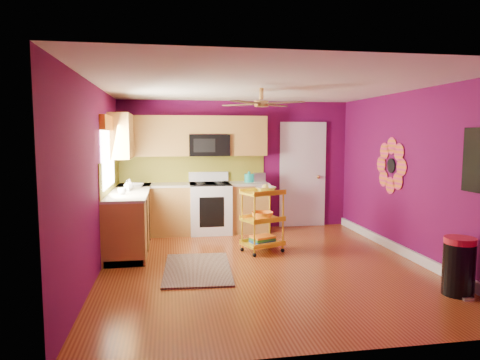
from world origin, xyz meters
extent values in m
plane|color=maroon|center=(0.00, 0.00, 0.00)|extent=(5.00, 5.00, 0.00)
cube|color=#610B46|center=(0.00, 2.50, 1.25)|extent=(4.50, 0.04, 2.50)
cube|color=#610B46|center=(0.00, -2.50, 1.25)|extent=(4.50, 0.04, 2.50)
cube|color=#610B46|center=(-2.25, 0.00, 1.25)|extent=(0.04, 5.00, 2.50)
cube|color=#610B46|center=(2.25, 0.00, 1.25)|extent=(0.04, 5.00, 2.50)
cube|color=silver|center=(0.00, 0.00, 2.50)|extent=(4.50, 5.00, 0.04)
cube|color=white|center=(2.22, 0.00, 0.07)|extent=(0.05, 4.90, 0.14)
cube|color=olive|center=(-1.95, 1.35, 0.45)|extent=(0.60, 2.30, 0.90)
cube|color=olive|center=(-0.85, 2.20, 0.45)|extent=(2.80, 0.60, 0.90)
cube|color=beige|center=(-1.95, 1.35, 0.92)|extent=(0.63, 2.30, 0.04)
cube|color=beige|center=(-0.85, 2.20, 0.92)|extent=(2.80, 0.63, 0.04)
cube|color=black|center=(-1.95, 1.35, 0.05)|extent=(0.54, 2.30, 0.10)
cube|color=black|center=(-0.85, 2.20, 0.05)|extent=(2.80, 0.54, 0.10)
cube|color=white|center=(-0.55, 2.17, 0.46)|extent=(0.76, 0.66, 0.92)
cube|color=black|center=(-0.55, 2.17, 0.93)|extent=(0.76, 0.62, 0.03)
cube|color=white|center=(-0.55, 2.45, 1.04)|extent=(0.76, 0.06, 0.18)
cube|color=black|center=(-0.55, 1.84, 0.45)|extent=(0.45, 0.02, 0.55)
cube|color=olive|center=(-1.59, 2.33, 1.83)|extent=(1.32, 0.33, 0.75)
cube|color=olive|center=(0.19, 2.33, 1.83)|extent=(0.72, 0.33, 0.75)
cube|color=olive|center=(-0.55, 2.33, 2.03)|extent=(0.76, 0.33, 0.34)
cube|color=olive|center=(-2.08, 1.85, 1.83)|extent=(0.33, 1.30, 0.75)
cube|color=black|center=(-0.55, 2.30, 1.65)|extent=(0.76, 0.38, 0.40)
cube|color=olive|center=(-0.85, 2.49, 1.20)|extent=(2.80, 0.01, 0.51)
cube|color=olive|center=(-2.24, 1.35, 1.20)|extent=(0.01, 2.30, 0.51)
cube|color=white|center=(-2.23, 1.05, 1.55)|extent=(0.03, 1.20, 1.00)
cube|color=orange|center=(-2.20, 1.05, 2.02)|extent=(0.08, 1.35, 0.22)
cube|color=white|center=(1.35, 2.48, 1.02)|extent=(0.85, 0.04, 2.05)
cube|color=white|center=(1.35, 2.46, 1.02)|extent=(0.95, 0.02, 2.15)
sphere|color=#BF8C3F|center=(1.67, 2.42, 1.00)|extent=(0.07, 0.07, 0.07)
cylinder|color=black|center=(2.23, 0.60, 1.35)|extent=(0.01, 0.24, 0.24)
cube|color=black|center=(2.21, -1.40, 1.55)|extent=(0.01, 0.56, 0.76)
cylinder|color=#BF8C3F|center=(0.00, 0.20, 2.42)|extent=(0.06, 0.06, 0.16)
cylinder|color=#BF8C3F|center=(0.00, 0.20, 2.28)|extent=(0.20, 0.20, 0.08)
cube|color=#4C2D19|center=(0.27, 0.47, 2.28)|extent=(0.47, 0.47, 0.01)
cube|color=#4C2D19|center=(-0.27, 0.47, 2.28)|extent=(0.47, 0.47, 0.01)
cube|color=#4C2D19|center=(-0.27, -0.07, 2.28)|extent=(0.47, 0.47, 0.01)
cube|color=#4C2D19|center=(0.27, -0.07, 2.28)|extent=(0.47, 0.47, 0.01)
cube|color=black|center=(-0.94, -0.05, 0.01)|extent=(0.98, 1.51, 0.02)
cylinder|color=yellow|center=(-0.05, 0.42, 0.50)|extent=(0.03, 0.03, 0.92)
cylinder|color=yellow|center=(0.45, 0.61, 0.50)|extent=(0.03, 0.03, 0.92)
cylinder|color=yellow|center=(-0.18, 0.77, 0.50)|extent=(0.03, 0.03, 0.92)
cylinder|color=yellow|center=(0.32, 0.96, 0.50)|extent=(0.03, 0.03, 0.92)
sphere|color=black|center=(-0.05, 0.42, 0.03)|extent=(0.06, 0.06, 0.06)
sphere|color=black|center=(0.45, 0.61, 0.03)|extent=(0.06, 0.06, 0.06)
sphere|color=black|center=(-0.18, 0.77, 0.03)|extent=(0.06, 0.06, 0.06)
sphere|color=black|center=(0.32, 0.96, 0.03)|extent=(0.06, 0.06, 0.06)
cube|color=yellow|center=(0.13, 0.69, 0.94)|extent=(0.71, 0.62, 0.03)
cube|color=yellow|center=(0.13, 0.69, 0.52)|extent=(0.71, 0.62, 0.03)
cube|color=yellow|center=(0.13, 0.69, 0.13)|extent=(0.71, 0.62, 0.03)
imported|color=beige|center=(0.18, 0.71, 1.00)|extent=(0.42, 0.42, 0.08)
sphere|color=yellow|center=(0.18, 0.71, 1.02)|extent=(0.11, 0.11, 0.11)
imported|color=orange|center=(0.13, 0.69, 0.59)|extent=(0.44, 0.44, 0.11)
cube|color=navy|center=(0.13, 0.69, 0.17)|extent=(0.42, 0.37, 0.04)
cube|color=#267233|center=(0.13, 0.69, 0.21)|extent=(0.42, 0.37, 0.04)
cube|color=orange|center=(0.13, 0.69, 0.24)|extent=(0.42, 0.37, 0.03)
cylinder|color=black|center=(1.97, -1.47, 0.30)|extent=(0.36, 0.36, 0.60)
cylinder|color=red|center=(1.97, -1.47, 0.64)|extent=(0.35, 0.35, 0.07)
cube|color=beige|center=(1.97, -1.64, 0.02)|extent=(0.12, 0.06, 0.03)
cylinder|color=teal|center=(0.21, 2.24, 1.02)|extent=(0.18, 0.18, 0.16)
sphere|color=teal|center=(0.21, 2.24, 1.12)|extent=(0.06, 0.06, 0.06)
cube|color=beige|center=(0.40, 2.20, 1.03)|extent=(0.22, 0.15, 0.18)
imported|color=#EA3F72|center=(-1.98, 1.26, 1.03)|extent=(0.08, 0.08, 0.18)
imported|color=white|center=(-1.95, 1.48, 1.03)|extent=(0.14, 0.14, 0.18)
imported|color=white|center=(-1.86, 1.85, 0.97)|extent=(0.25, 0.25, 0.06)
imported|color=white|center=(-2.01, 0.89, 0.99)|extent=(0.13, 0.13, 0.10)
camera|label=1|loc=(-1.30, -5.77, 1.84)|focal=32.00mm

